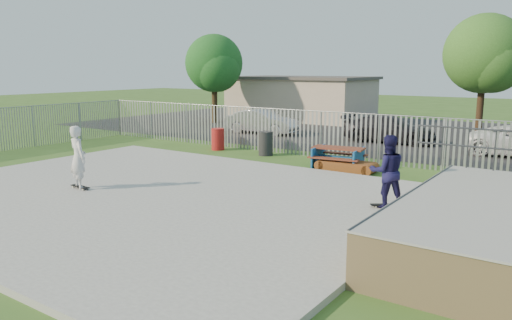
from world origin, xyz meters
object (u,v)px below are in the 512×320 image
Objects in this scene: funbox at (346,166)px; trash_bin_red at (218,139)px; car_dark at (389,129)px; trash_bin_grey at (266,143)px; picnic_table at (338,158)px; skater_navy at (387,171)px; car_silver at (262,122)px; tree_left at (214,64)px; tree_mid at (484,54)px; skater_white at (78,157)px.

trash_bin_red reaches higher than funbox.
trash_bin_grey is at bearing 151.56° from car_dark.
picnic_table is 6.07m from skater_navy.
car_silver is at bearing 104.29° from trash_bin_red.
tree_left reaches higher than trash_bin_red.
car_dark is at bearing -9.05° from tree_left.
funbox is 11.21m from car_silver.
tree_mid is 3.49× the size of skater_white.
tree_left is 0.90× the size of tree_mid.
picnic_table is 0.35× the size of tree_left.
picnic_table is 1.10× the size of skater_navy.
car_silver is 0.63× the size of tree_mid.
car_dark is at bearing -119.92° from tree_mid.
picnic_table is 1.13× the size of funbox.
trash_bin_grey is 9.45m from skater_navy.
tree_mid is (9.06, 12.49, 4.09)m from trash_bin_red.
skater_navy is at bearing -86.10° from tree_mid.
skater_white is (1.77, -8.93, 0.62)m from trash_bin_red.
funbox is 8.11m from car_dark.
picnic_table is 0.45× the size of car_dark.
funbox is 1.79× the size of trash_bin_grey.
car_silver is at bearing 132.03° from picnic_table.
picnic_table is 0.66m from funbox.
picnic_table is 0.50× the size of car_silver.
funbox is 0.28× the size of tree_mid.
trash_bin_grey is 0.17× the size of tree_left.
tree_mid reaches higher than car_dark.
funbox is at bearing -134.28° from car_silver.
skater_white is (-7.29, -21.42, -3.47)m from tree_mid.
tree_left is at bearing 137.28° from picnic_table.
funbox is 9.51m from skater_white.
tree_mid is at bearing 54.05° from trash_bin_red.
trash_bin_red is (-6.60, 0.78, 0.09)m from picnic_table.
car_dark is (7.35, 0.87, -0.01)m from car_silver.
funbox is 7.21m from trash_bin_red.
skater_navy reaches higher than car_silver.
trash_bin_red is 0.24× the size of car_silver.
trash_bin_red is 11.71m from skater_navy.
funbox is 0.40× the size of car_dark.
picnic_table is 1.10× the size of skater_white.
trash_bin_grey is 0.54× the size of skater_white.
trash_bin_grey is at bearing 160.03° from picnic_table.
car_dark is 0.70× the size of tree_mid.
car_silver is at bearing -26.36° from tree_left.
car_dark is at bearing -89.38° from skater_white.
tree_mid is at bearing 71.37° from picnic_table.
car_dark is at bearing 87.67° from picnic_table.
car_silver is 0.70× the size of tree_left.
picnic_table is 2.11× the size of trash_bin_red.
trash_bin_red is 12.32m from tree_left.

